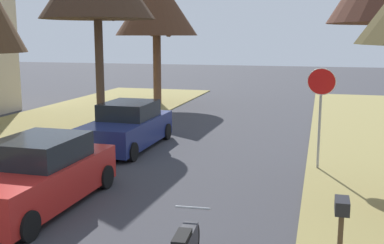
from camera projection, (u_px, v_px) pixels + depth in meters
name	position (u px, v px, depth m)	size (l,w,h in m)	color
stop_sign_far	(321.00, 96.00, 13.44)	(0.82, 0.77, 2.90)	#9EA0A5
street_tree_left_far	(156.00, 5.00, 26.03)	(4.55, 4.55, 7.21)	brown
parked_sedan_red	(38.00, 176.00, 10.71)	(1.98, 4.42, 1.57)	red
parked_sedan_navy	(128.00, 127.00, 16.44)	(1.98, 4.42, 1.57)	navy
curbside_mailbox	(342.00, 215.00, 7.46)	(0.22, 0.44, 1.27)	brown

